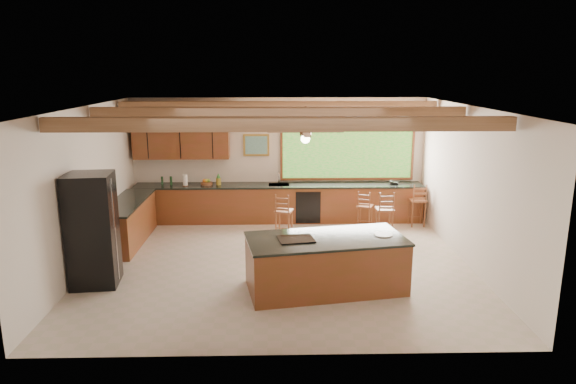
{
  "coord_description": "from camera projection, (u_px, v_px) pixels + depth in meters",
  "views": [
    {
      "loc": [
        -0.07,
        -9.31,
        3.66
      ],
      "look_at": [
        0.17,
        0.8,
        1.24
      ],
      "focal_mm": 32.0,
      "sensor_mm": 36.0,
      "label": 1
    }
  ],
  "objects": [
    {
      "name": "counter_run",
      "position": [
        245.0,
        207.0,
        12.23
      ],
      "size": [
        7.12,
        3.1,
        1.22
      ],
      "color": "brown",
      "rests_on": "ground"
    },
    {
      "name": "bar_stool_b",
      "position": [
        385.0,
        210.0,
        11.31
      ],
      "size": [
        0.38,
        0.38,
        1.06
      ],
      "rotation": [
        0.0,
        0.0,
        0.0
      ],
      "color": "brown",
      "rests_on": "ground"
    },
    {
      "name": "bar_stool_d",
      "position": [
        418.0,
        201.0,
        12.15
      ],
      "size": [
        0.38,
        0.38,
        1.04
      ],
      "rotation": [
        0.0,
        0.0,
        0.03
      ],
      "color": "brown",
      "rests_on": "ground"
    },
    {
      "name": "island",
      "position": [
        326.0,
        263.0,
        8.68
      ],
      "size": [
        2.81,
        1.68,
        0.94
      ],
      "rotation": [
        0.0,
        0.0,
        0.17
      ],
      "color": "brown",
      "rests_on": "ground"
    },
    {
      "name": "bar_stool_c",
      "position": [
        365.0,
        207.0,
        11.88
      ],
      "size": [
        0.44,
        0.44,
        0.94
      ],
      "rotation": [
        0.0,
        0.0,
        -0.37
      ],
      "color": "brown",
      "rests_on": "ground"
    },
    {
      "name": "refrigerator",
      "position": [
        92.0,
        230.0,
        8.77
      ],
      "size": [
        0.84,
        0.82,
        1.97
      ],
      "rotation": [
        0.0,
        0.0,
        0.1
      ],
      "color": "black",
      "rests_on": "ground"
    },
    {
      "name": "ground",
      "position": [
        280.0,
        264.0,
        9.91
      ],
      "size": [
        7.2,
        7.2,
        0.0
      ],
      "primitive_type": "plane",
      "color": "#C0AE9F",
      "rests_on": "ground"
    },
    {
      "name": "bar_stool_a",
      "position": [
        284.0,
        212.0,
        11.27
      ],
      "size": [
        0.45,
        0.45,
        1.02
      ],
      "rotation": [
        0.0,
        0.0,
        -0.27
      ],
      "color": "brown",
      "rests_on": "ground"
    },
    {
      "name": "room_shell",
      "position": [
        271.0,
        145.0,
        10.02
      ],
      "size": [
        7.27,
        6.54,
        3.02
      ],
      "color": "beige",
      "rests_on": "ground"
    }
  ]
}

